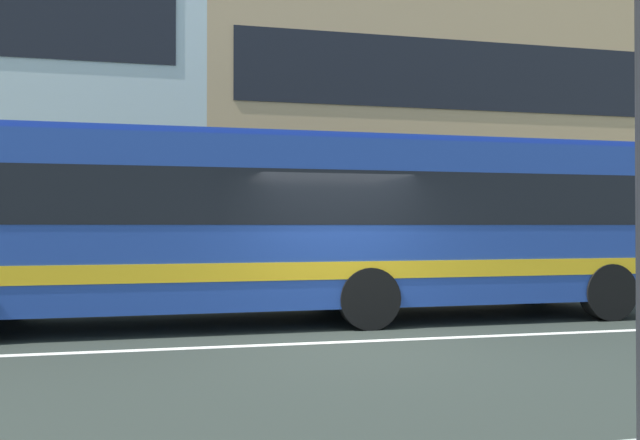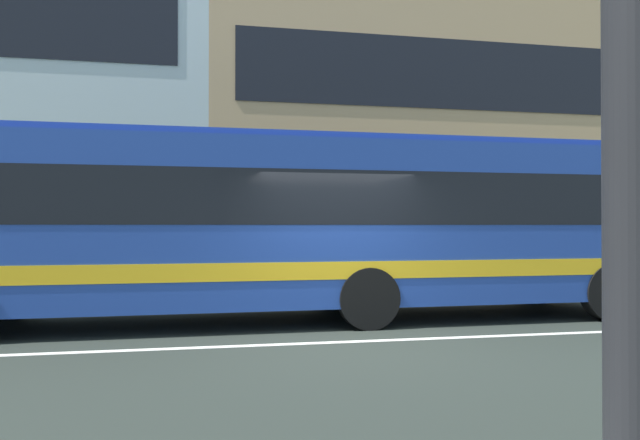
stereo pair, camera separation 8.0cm
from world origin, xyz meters
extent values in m
plane|color=#262D28|center=(0.00, 0.00, 0.00)|extent=(160.00, 160.00, 0.00)
cube|color=silver|center=(0.00, 0.00, 0.00)|extent=(60.00, 0.16, 0.01)
cube|color=tan|center=(8.01, 14.56, 5.68)|extent=(19.69, 9.02, 11.37)
cube|color=black|center=(8.01, 10.03, 6.59)|extent=(18.11, 0.04, 2.27)
cube|color=#204099|center=(-0.29, 2.12, 1.71)|extent=(12.40, 2.65, 2.72)
cube|color=black|center=(-0.29, 2.12, 2.12)|extent=(11.65, 2.66, 0.87)
cube|color=yellow|center=(-0.29, 2.12, 0.96)|extent=(12.15, 2.67, 0.28)
cube|color=#1F3C97|center=(-0.29, 2.12, 3.13)|extent=(11.90, 2.24, 0.12)
cylinder|color=black|center=(-5.48, 3.22, 0.50)|extent=(1.00, 0.29, 1.00)
cylinder|color=black|center=(0.50, 0.97, 0.50)|extent=(1.00, 0.29, 1.00)
cylinder|color=black|center=(0.48, 3.28, 0.50)|extent=(1.00, 0.29, 1.00)
cylinder|color=black|center=(4.91, 1.01, 0.50)|extent=(1.00, 0.29, 1.00)
cylinder|color=black|center=(4.88, 3.33, 0.50)|extent=(1.00, 0.29, 1.00)
camera|label=1|loc=(-2.31, -8.52, 1.67)|focal=34.42mm
camera|label=2|loc=(-2.23, -8.54, 1.67)|focal=34.42mm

